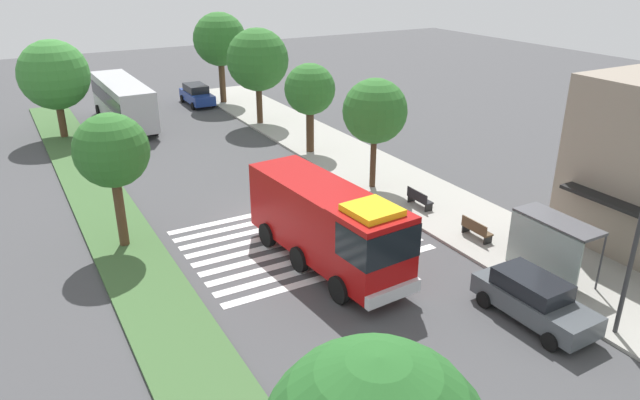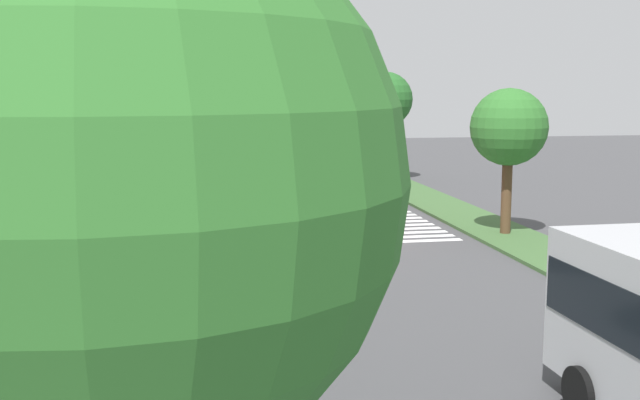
% 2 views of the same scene
% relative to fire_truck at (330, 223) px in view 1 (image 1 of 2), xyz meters
% --- Properties ---
extents(ground_plane, '(120.00, 120.00, 0.00)m').
position_rel_fire_truck_xyz_m(ground_plane, '(-5.92, -0.02, -2.05)').
color(ground_plane, '#424244').
extents(sidewalk, '(60.00, 5.18, 0.14)m').
position_rel_fire_truck_xyz_m(sidewalk, '(-5.92, 8.24, -1.98)').
color(sidewalk, '#9E9B93').
rests_on(sidewalk, ground_plane).
extents(median_strip, '(60.00, 3.00, 0.14)m').
position_rel_fire_truck_xyz_m(median_strip, '(-5.92, -7.20, -1.98)').
color(median_strip, '#3D6033').
rests_on(median_strip, ground_plane).
extents(crosswalk, '(7.65, 10.21, 0.01)m').
position_rel_fire_truck_xyz_m(crosswalk, '(-2.94, -0.02, -2.04)').
color(crosswalk, silver).
rests_on(crosswalk, ground_plane).
extents(fire_truck, '(9.13, 3.32, 3.77)m').
position_rel_fire_truck_xyz_m(fire_truck, '(0.00, 0.00, 0.00)').
color(fire_truck, '#A50C0C').
rests_on(fire_truck, ground_plane).
extents(parked_car_west, '(4.78, 2.07, 1.75)m').
position_rel_fire_truck_xyz_m(parked_car_west, '(-30.84, 4.45, -1.15)').
color(parked_car_west, navy).
rests_on(parked_car_west, ground_plane).
extents(parked_car_mid, '(4.62, 2.10, 1.69)m').
position_rel_fire_truck_xyz_m(parked_car_mid, '(6.94, 4.45, -1.18)').
color(parked_car_mid, '#474C51').
rests_on(parked_car_mid, ground_plane).
extents(transit_bus, '(10.53, 2.96, 3.43)m').
position_rel_fire_truck_xyz_m(transit_bus, '(-27.00, -2.57, -0.01)').
color(transit_bus, '#B2B2B7').
rests_on(transit_bus, ground_plane).
extents(bus_stop_shelter, '(3.50, 1.40, 2.46)m').
position_rel_fire_truck_xyz_m(bus_stop_shelter, '(5.17, 7.14, -0.16)').
color(bus_stop_shelter, '#4C4C51').
rests_on(bus_stop_shelter, sidewalk).
extents(bench_near_shelter, '(1.60, 0.50, 0.90)m').
position_rel_fire_truck_xyz_m(bench_near_shelter, '(1.17, 7.14, -1.46)').
color(bench_near_shelter, '#4C3823').
rests_on(bench_near_shelter, sidewalk).
extents(bench_west_of_shelter, '(1.60, 0.50, 0.90)m').
position_rel_fire_truck_xyz_m(bench_west_of_shelter, '(-3.04, 7.14, -1.46)').
color(bench_west_of_shelter, black).
rests_on(bench_west_of_shelter, sidewalk).
extents(street_lamp, '(0.36, 0.36, 6.70)m').
position_rel_fire_truck_xyz_m(street_lamp, '(9.08, 6.25, 2.01)').
color(street_lamp, '#2D2D30').
rests_on(street_lamp, sidewalk).
extents(sidewalk_tree_far_west, '(4.51, 4.51, 7.68)m').
position_rel_fire_truck_xyz_m(sidewalk_tree_far_west, '(-30.21, 6.65, 3.47)').
color(sidewalk_tree_far_west, '#513823').
rests_on(sidewalk_tree_far_west, sidewalk).
extents(sidewalk_tree_west, '(4.66, 4.66, 7.17)m').
position_rel_fire_truck_xyz_m(sidewalk_tree_west, '(-22.25, 6.65, 2.91)').
color(sidewalk_tree_west, '#47301E').
rests_on(sidewalk_tree_west, sidewalk).
extents(sidewalk_tree_center, '(3.29, 3.29, 5.80)m').
position_rel_fire_truck_xyz_m(sidewalk_tree_center, '(-14.03, 6.65, 2.19)').
color(sidewalk_tree_center, '#47301E').
rests_on(sidewalk_tree_center, sidewalk).
extents(sidewalk_tree_east, '(3.53, 3.53, 6.12)m').
position_rel_fire_truck_xyz_m(sidewalk_tree_east, '(-6.64, 6.65, 2.43)').
color(sidewalk_tree_east, '#47301E').
rests_on(sidewalk_tree_east, sidewalk).
extents(median_tree_far_west, '(4.81, 4.81, 6.83)m').
position_rel_fire_truck_xyz_m(median_tree_far_west, '(-25.73, -7.20, 2.50)').
color(median_tree_far_west, '#513823').
rests_on(median_tree_far_west, median_strip).
extents(median_tree_west, '(3.21, 3.21, 6.07)m').
position_rel_fire_truck_xyz_m(median_tree_west, '(-6.18, -7.20, 2.50)').
color(median_tree_west, '#513823').
rests_on(median_tree_west, median_strip).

